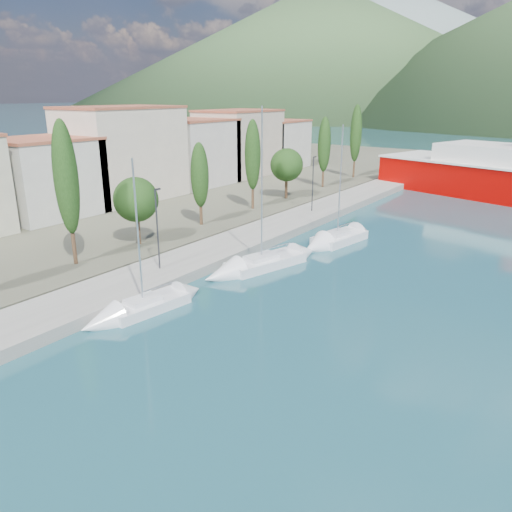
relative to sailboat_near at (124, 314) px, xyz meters
The scene contains 8 objects.
quay 18.60m from the sailboat_near, 100.38° to the left, with size 5.00×88.00×0.80m, color gray.
land_strip 50.11m from the sailboat_near, 145.61° to the left, with size 70.00×148.00×0.70m, color #565644.
town_buildings 39.69m from the sailboat_near, 132.06° to the left, with size 9.20×69.20×11.30m.
tree_row 26.69m from the sailboat_near, 112.06° to the left, with size 4.11×62.98×11.19m.
lamp_posts 9.17m from the sailboat_near, 113.66° to the left, with size 0.15×44.49×6.06m.
sailboat_near is the anchor object (origin of this frame).
sailboat_mid 11.11m from the sailboat_near, 84.09° to the left, with size 4.86×9.71×13.52m.
sailboat_far 21.47m from the sailboat_near, 81.41° to the left, with size 3.85×8.36×11.83m.
Camera 1 is at (17.36, -10.85, 13.38)m, focal length 35.00 mm.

